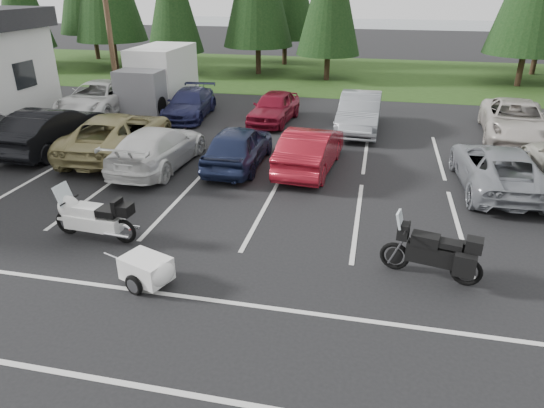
{
  "coord_description": "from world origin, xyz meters",
  "views": [
    {
      "loc": [
        3.44,
        -11.36,
        6.07
      ],
      "look_at": [
        1.08,
        -0.5,
        0.92
      ],
      "focal_mm": 32.0,
      "sensor_mm": 36.0,
      "label": 1
    }
  ],
  "objects_px": {
    "car_near_5": "(310,149)",
    "car_far_0": "(98,98)",
    "utility_pole": "(107,11)",
    "touring_motorcycle": "(93,213)",
    "car_near_3": "(158,147)",
    "box_truck": "(155,77)",
    "car_near_2": "(118,134)",
    "car_far_3": "(360,112)",
    "car_far_1": "(190,104)",
    "car_near_1": "(52,129)",
    "car_far_4": "(515,120)",
    "car_far_2": "(274,107)",
    "car_near_4": "(238,146)",
    "adventure_motorcycle": "(432,248)",
    "car_near_6": "(498,168)",
    "cargo_trailer": "(147,271)"
  },
  "relations": [
    {
      "from": "car_near_2",
      "to": "adventure_motorcycle",
      "type": "distance_m",
      "value": 12.56
    },
    {
      "from": "box_truck",
      "to": "car_near_2",
      "type": "bearing_deg",
      "value": -75.52
    },
    {
      "from": "car_far_4",
      "to": "car_near_6",
      "type": "bearing_deg",
      "value": -100.85
    },
    {
      "from": "car_near_5",
      "to": "car_far_0",
      "type": "xyz_separation_m",
      "value": [
        -11.38,
        5.59,
        0.02
      ]
    },
    {
      "from": "box_truck",
      "to": "car_far_0",
      "type": "xyz_separation_m",
      "value": [
        -2.05,
        -2.32,
        -0.68
      ]
    },
    {
      "from": "car_far_0",
      "to": "car_near_5",
      "type": "bearing_deg",
      "value": -28.88
    },
    {
      "from": "car_far_3",
      "to": "car_near_2",
      "type": "bearing_deg",
      "value": -147.86
    },
    {
      "from": "car_near_5",
      "to": "adventure_motorcycle",
      "type": "distance_m",
      "value": 7.16
    },
    {
      "from": "box_truck",
      "to": "car_far_1",
      "type": "xyz_separation_m",
      "value": [
        2.62,
        -2.04,
        -0.79
      ]
    },
    {
      "from": "car_near_3",
      "to": "cargo_trailer",
      "type": "relative_size",
      "value": 3.34
    },
    {
      "from": "car_near_6",
      "to": "car_near_1",
      "type": "bearing_deg",
      "value": -3.94
    },
    {
      "from": "car_near_5",
      "to": "touring_motorcycle",
      "type": "height_order",
      "value": "car_near_5"
    },
    {
      "from": "car_near_1",
      "to": "touring_motorcycle",
      "type": "distance_m",
      "value": 8.21
    },
    {
      "from": "car_far_4",
      "to": "car_far_1",
      "type": "bearing_deg",
      "value": -175.19
    },
    {
      "from": "car_near_3",
      "to": "touring_motorcycle",
      "type": "relative_size",
      "value": 1.92
    },
    {
      "from": "utility_pole",
      "to": "touring_motorcycle",
      "type": "height_order",
      "value": "utility_pole"
    },
    {
      "from": "car_near_4",
      "to": "adventure_motorcycle",
      "type": "relative_size",
      "value": 1.79
    },
    {
      "from": "car_near_2",
      "to": "car_far_4",
      "type": "bearing_deg",
      "value": -163.34
    },
    {
      "from": "car_far_1",
      "to": "car_far_4",
      "type": "relative_size",
      "value": 0.84
    },
    {
      "from": "box_truck",
      "to": "car_near_5",
      "type": "distance_m",
      "value": 12.26
    },
    {
      "from": "car_far_3",
      "to": "car_far_4",
      "type": "height_order",
      "value": "car_far_3"
    },
    {
      "from": "utility_pole",
      "to": "car_far_1",
      "type": "xyz_separation_m",
      "value": [
        4.62,
        -1.54,
        -4.04
      ]
    },
    {
      "from": "car_far_3",
      "to": "car_near_1",
      "type": "bearing_deg",
      "value": -154.12
    },
    {
      "from": "car_near_5",
      "to": "car_far_2",
      "type": "relative_size",
      "value": 1.09
    },
    {
      "from": "box_truck",
      "to": "car_near_3",
      "type": "distance_m",
      "value": 9.71
    },
    {
      "from": "car_near_1",
      "to": "car_near_2",
      "type": "relative_size",
      "value": 0.88
    },
    {
      "from": "car_near_2",
      "to": "car_far_3",
      "type": "height_order",
      "value": "car_far_3"
    },
    {
      "from": "car_near_5",
      "to": "car_near_6",
      "type": "xyz_separation_m",
      "value": [
        6.03,
        -0.45,
        -0.05
      ]
    },
    {
      "from": "car_near_4",
      "to": "car_far_0",
      "type": "bearing_deg",
      "value": -33.3
    },
    {
      "from": "car_far_0",
      "to": "utility_pole",
      "type": "bearing_deg",
      "value": 85.81
    },
    {
      "from": "car_near_2",
      "to": "car_far_4",
      "type": "xyz_separation_m",
      "value": [
        15.15,
        5.58,
        -0.05
      ]
    },
    {
      "from": "touring_motorcycle",
      "to": "adventure_motorcycle",
      "type": "height_order",
      "value": "adventure_motorcycle"
    },
    {
      "from": "car_near_5",
      "to": "car_far_3",
      "type": "bearing_deg",
      "value": -100.02
    },
    {
      "from": "box_truck",
      "to": "car_far_2",
      "type": "xyz_separation_m",
      "value": [
        6.8,
        -2.04,
        -0.74
      ]
    },
    {
      "from": "box_truck",
      "to": "car_far_4",
      "type": "height_order",
      "value": "box_truck"
    },
    {
      "from": "car_near_6",
      "to": "car_far_0",
      "type": "bearing_deg",
      "value": -21.41
    },
    {
      "from": "utility_pole",
      "to": "car_far_3",
      "type": "xyz_separation_m",
      "value": [
        12.75,
        -2.09,
        -3.89
      ]
    },
    {
      "from": "car_near_4",
      "to": "car_far_4",
      "type": "bearing_deg",
      "value": -150.63
    },
    {
      "from": "utility_pole",
      "to": "car_far_3",
      "type": "bearing_deg",
      "value": -9.32
    },
    {
      "from": "car_far_3",
      "to": "car_far_4",
      "type": "xyz_separation_m",
      "value": [
        6.43,
        0.33,
        -0.06
      ]
    },
    {
      "from": "touring_motorcycle",
      "to": "car_far_2",
      "type": "bearing_deg",
      "value": 84.13
    },
    {
      "from": "utility_pole",
      "to": "car_far_2",
      "type": "bearing_deg",
      "value": -9.96
    },
    {
      "from": "car_near_6",
      "to": "car_far_4",
      "type": "xyz_separation_m",
      "value": [
        1.81,
        6.1,
        0.05
      ]
    },
    {
      "from": "car_far_3",
      "to": "car_far_1",
      "type": "bearing_deg",
      "value": 177.2
    },
    {
      "from": "car_far_3",
      "to": "cargo_trailer",
      "type": "bearing_deg",
      "value": -105.24
    },
    {
      "from": "car_far_1",
      "to": "car_near_3",
      "type": "bearing_deg",
      "value": -83.44
    },
    {
      "from": "car_near_3",
      "to": "car_near_5",
      "type": "relative_size",
      "value": 1.09
    },
    {
      "from": "car_far_0",
      "to": "car_far_3",
      "type": "distance_m",
      "value": 12.8
    },
    {
      "from": "car_near_3",
      "to": "car_far_0",
      "type": "bearing_deg",
      "value": -44.61
    },
    {
      "from": "car_near_3",
      "to": "car_far_4",
      "type": "xyz_separation_m",
      "value": [
        13.12,
        6.53,
        0.03
      ]
    }
  ]
}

